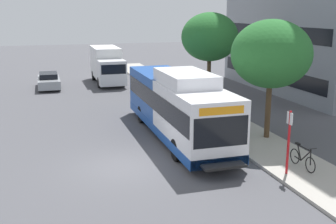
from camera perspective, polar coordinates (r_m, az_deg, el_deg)
ground_plane at (r=25.73m, az=-9.37°, el=-1.17°), size 120.00×120.00×0.00m
sidewalk_curb at (r=25.66m, az=6.92°, el=-0.96°), size 3.00×56.00×0.14m
transit_bus at (r=21.83m, az=1.20°, el=0.95°), size 2.58×12.25×3.65m
bus_stop_sign_pole at (r=17.13m, az=16.21°, el=-3.40°), size 0.10×0.36×2.60m
bicycle_parked at (r=18.25m, az=17.95°, el=-6.07°), size 0.52×1.76×1.02m
street_tree_near_stop at (r=21.42m, az=13.96°, el=7.70°), size 4.00×4.00×6.00m
street_tree_mid_block at (r=29.51m, az=5.74°, el=10.18°), size 3.96×3.96×6.30m
parked_car_far_lane at (r=37.31m, az=-16.02°, el=4.15°), size 1.80×4.50×1.33m
box_truck_background at (r=38.75m, az=-8.37°, el=6.49°), size 2.32×7.01×3.25m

